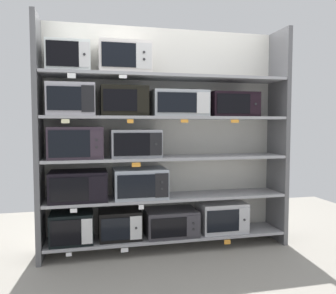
{
  "coord_description": "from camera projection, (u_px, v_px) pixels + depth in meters",
  "views": [
    {
      "loc": [
        -0.83,
        -3.57,
        1.35
      ],
      "look_at": [
        0.0,
        0.0,
        1.11
      ],
      "focal_mm": 36.78,
      "sensor_mm": 36.0,
      "label": 1
    }
  ],
  "objects": [
    {
      "name": "upright_right",
      "position": [
        278.0,
        137.0,
        3.96
      ],
      "size": [
        0.05,
        0.41,
        2.41
      ],
      "primitive_type": "cube",
      "color": "#5B5B5E",
      "rests_on": "ground"
    },
    {
      "name": "price_tag_10",
      "position": [
        72.0,
        76.0,
        3.2
      ],
      "size": [
        0.08,
        0.0,
        0.05
      ],
      "primitive_type": "cube",
      "color": "white"
    },
    {
      "name": "microwave_9",
      "position": [
        124.0,
        101.0,
        3.53
      ],
      "size": [
        0.47,
        0.39,
        0.3
      ],
      "color": "black",
      "rests_on": "shelf_3"
    },
    {
      "name": "microwave_8",
      "position": [
        71.0,
        100.0,
        3.42
      ],
      "size": [
        0.46,
        0.42,
        0.32
      ],
      "color": "#A3A1AB",
      "rests_on": "shelf_3"
    },
    {
      "name": "price_tag_2",
      "position": [
        227.0,
        242.0,
        3.67
      ],
      "size": [
        0.07,
        0.0,
        0.05
      ],
      "primitive_type": "cube",
      "color": "orange"
    },
    {
      "name": "microwave_11",
      "position": [
        231.0,
        105.0,
        3.8
      ],
      "size": [
        0.52,
        0.4,
        0.26
      ],
      "color": "black",
      "rests_on": "shelf_3"
    },
    {
      "name": "price_tag_0",
      "position": [
        69.0,
        254.0,
        3.3
      ],
      "size": [
        0.05,
        0.0,
        0.04
      ],
      "primitive_type": "cube",
      "color": "white"
    },
    {
      "name": "price_tag_3",
      "position": [
        74.0,
        211.0,
        3.29
      ],
      "size": [
        0.06,
        0.0,
        0.04
      ],
      "primitive_type": "cube",
      "color": "white"
    },
    {
      "name": "microwave_0",
      "position": [
        72.0,
        227.0,
        3.5
      ],
      "size": [
        0.42,
        0.38,
        0.31
      ],
      "color": "black",
      "rests_on": "shelf_0"
    },
    {
      "name": "price_tag_6",
      "position": [
        65.0,
        121.0,
        3.22
      ],
      "size": [
        0.07,
        0.0,
        0.04
      ],
      "primitive_type": "cube",
      "color": "beige"
    },
    {
      "name": "shelf_3",
      "position": [
        168.0,
        118.0,
        3.65
      ],
      "size": [
        2.55,
        0.41,
        0.03
      ],
      "primitive_type": "cube",
      "color": "#99999E"
    },
    {
      "name": "price_tag_7",
      "position": [
        130.0,
        121.0,
        3.36
      ],
      "size": [
        0.06,
        0.0,
        0.04
      ],
      "primitive_type": "cube",
      "color": "orange"
    },
    {
      "name": "upright_left",
      "position": [
        38.0,
        139.0,
        3.37
      ],
      "size": [
        0.05,
        0.41,
        2.41
      ],
      "primitive_type": "cube",
      "color": "#5B5B5E",
      "rests_on": "ground"
    },
    {
      "name": "microwave_12",
      "position": [
        69.0,
        57.0,
        3.38
      ],
      "size": [
        0.42,
        0.37,
        0.29
      ],
      "color": "silver",
      "rests_on": "shelf_4"
    },
    {
      "name": "price_tag_11",
      "position": [
        123.0,
        76.0,
        3.31
      ],
      "size": [
        0.08,
        0.0,
        0.03
      ],
      "primitive_type": "cube",
      "color": "white"
    },
    {
      "name": "back_panel",
      "position": [
        163.0,
        137.0,
        3.89
      ],
      "size": [
        2.75,
        0.04,
        2.41
      ],
      "primitive_type": "cube",
      "color": "beige",
      "rests_on": "ground"
    },
    {
      "name": "ground",
      "position": [
        196.0,
        293.0,
        2.78
      ],
      "size": [
        6.55,
        6.0,
        0.02
      ],
      "primitive_type": "cube",
      "color": "gray"
    },
    {
      "name": "price_tag_5",
      "position": [
        136.0,
        165.0,
        3.4
      ],
      "size": [
        0.09,
        0.0,
        0.04
      ],
      "primitive_type": "cube",
      "color": "orange"
    },
    {
      "name": "shelf_4",
      "position": [
        168.0,
        77.0,
        3.63
      ],
      "size": [
        2.55,
        0.41,
        0.03
      ],
      "primitive_type": "cube",
      "color": "#99999E"
    },
    {
      "name": "price_tag_9",
      "position": [
        235.0,
        121.0,
        3.6
      ],
      "size": [
        0.09,
        0.0,
        0.03
      ],
      "primitive_type": "cube",
      "color": "orange"
    },
    {
      "name": "shelf_2",
      "position": [
        168.0,
        158.0,
        3.68
      ],
      "size": [
        2.55,
        0.41,
        0.03
      ],
      "primitive_type": "cube",
      "color": "#99999E"
    },
    {
      "name": "price_tag_4",
      "position": [
        141.0,
        207.0,
        3.44
      ],
      "size": [
        0.05,
        0.0,
        0.05
      ],
      "primitive_type": "cube",
      "color": "white"
    },
    {
      "name": "microwave_6",
      "position": [
        76.0,
        143.0,
        3.45
      ],
      "size": [
        0.53,
        0.4,
        0.32
      ],
      "color": "#312631",
      "rests_on": "shelf_2"
    },
    {
      "name": "microwave_13",
      "position": [
        124.0,
        59.0,
        3.51
      ],
      "size": [
        0.52,
        0.41,
        0.31
      ],
      "color": "silver",
      "rests_on": "shelf_4"
    },
    {
      "name": "microwave_7",
      "position": [
        135.0,
        143.0,
        3.59
      ],
      "size": [
        0.52,
        0.35,
        0.29
      ],
      "color": "#989AA2",
      "rests_on": "shelf_2"
    },
    {
      "name": "price_tag_8",
      "position": [
        185.0,
        121.0,
        3.48
      ],
      "size": [
        0.08,
        0.0,
        0.03
      ],
      "primitive_type": "cube",
      "color": "orange"
    },
    {
      "name": "price_tag_1",
      "position": [
        125.0,
        250.0,
        3.43
      ],
      "size": [
        0.07,
        0.0,
        0.04
      ],
      "primitive_type": "cube",
      "color": "white"
    },
    {
      "name": "microwave_2",
      "position": [
        171.0,
        222.0,
        3.73
      ],
      "size": [
        0.55,
        0.42,
        0.28
      ],
      "color": "#353339",
      "rests_on": "shelf_0"
    },
    {
      "name": "shelf_0",
      "position": [
        168.0,
        236.0,
        3.74
      ],
      "size": [
        2.55,
        0.41,
        0.03
      ],
      "primitive_type": "cube",
      "color": "#99999E",
      "rests_on": "ground"
    },
    {
      "name": "microwave_4",
      "position": [
        79.0,
        186.0,
        3.49
      ],
      "size": [
        0.57,
        0.42,
        0.3
      ],
      "color": "black",
      "rests_on": "shelf_1"
    },
    {
      "name": "microwave_5",
      "position": [
        140.0,
        183.0,
        3.63
      ],
      "size": [
        0.55,
        0.42,
        0.31
      ],
      "color": "#99A3AF",
      "rests_on": "shelf_1"
    },
    {
      "name": "microwave_1",
      "position": [
        120.0,
        224.0,
        3.61
      ],
      "size": [
        0.43,
        0.34,
        0.3
      ],
      "color": "black",
      "rests_on": "shelf_0"
    },
    {
      "name": "microwave_10",
      "position": [
        178.0,
        104.0,
        3.67
      ],
      "size": [
        0.58,
        0.42,
        0.27
      ],
      "color": "#9DA3AA",
      "rests_on": "shelf_3"
    },
    {
      "name": "shelf_1",
      "position": [
        168.0,
        197.0,
        3.71
      ],
      "size": [
        2.55,
        0.41,
        0.03
      ],
      "primitive_type": "cube",
      "color": "#99999E"
    },
    {
      "name": "microwave_3",
      "position": [
        222.0,
        216.0,
        3.86
      ],
      "size": [
        0.52,
        0.37,
        0.33
      ],
      "color": "#B7B6BA",
      "rests_on": "shelf_0"
    }
  ]
}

